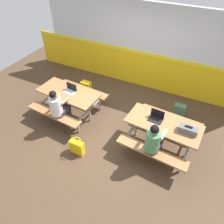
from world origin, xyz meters
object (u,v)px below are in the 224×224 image
object	(u,v)px
student_further	(154,140)
backpack_dark	(179,111)
student_nearer	(58,106)
tote_bag_bright	(77,147)
satchel_spare	(86,88)
picnic_table_right	(163,129)
picnic_table_left	(69,97)
toolbox_grey	(188,130)
laptop_silver	(70,90)
laptop_dark	(156,118)

from	to	relation	value
student_further	backpack_dark	xyz separation A→B (m)	(0.22, 1.75, -0.49)
student_nearer	tote_bag_bright	xyz separation A→B (m)	(0.85, -0.56, -0.51)
student_nearer	student_further	distance (m)	2.47
satchel_spare	picnic_table_right	bearing A→B (deg)	-20.93
picnic_table_left	backpack_dark	size ratio (longest dim) A/B	3.90
picnic_table_left	satchel_spare	world-z (taller)	picnic_table_left
picnic_table_right	satchel_spare	bearing A→B (deg)	159.07
picnic_table_right	student_nearer	distance (m)	2.58
student_further	tote_bag_bright	distance (m)	1.78
picnic_table_left	picnic_table_right	xyz separation A→B (m)	(2.62, -0.04, 0.00)
student_further	tote_bag_bright	bearing A→B (deg)	-161.95
student_nearer	satchel_spare	bearing A→B (deg)	96.92
satchel_spare	tote_bag_bright	bearing A→B (deg)	-63.90
toolbox_grey	picnic_table_left	bearing A→B (deg)	178.58
toolbox_grey	backpack_dark	size ratio (longest dim) A/B	0.91
picnic_table_right	laptop_silver	bearing A→B (deg)	178.33
laptop_dark	backpack_dark	bearing A→B (deg)	72.09
toolbox_grey	laptop_silver	bearing A→B (deg)	177.93
picnic_table_right	laptop_dark	distance (m)	0.30
laptop_silver	picnic_table_left	bearing A→B (deg)	-145.70
student_further	laptop_dark	size ratio (longest dim) A/B	3.61
toolbox_grey	backpack_dark	world-z (taller)	toolbox_grey
backpack_dark	satchel_spare	distance (m)	2.88
picnic_table_left	student_further	world-z (taller)	student_further
backpack_dark	satchel_spare	world-z (taller)	same
student_nearer	satchel_spare	distance (m)	1.65
laptop_dark	laptop_silver	bearing A→B (deg)	179.45
picnic_table_right	backpack_dark	world-z (taller)	picnic_table_right
student_nearer	laptop_silver	xyz separation A→B (m)	(-0.04, 0.60, 0.08)
student_nearer	backpack_dark	bearing A→B (deg)	32.64
satchel_spare	laptop_silver	bearing A→B (deg)	-81.44
picnic_table_left	laptop_silver	world-z (taller)	laptop_silver
picnic_table_right	toolbox_grey	distance (m)	0.57
student_nearer	backpack_dark	world-z (taller)	student_nearer
student_nearer	backpack_dark	size ratio (longest dim) A/B	2.74
laptop_silver	toolbox_grey	size ratio (longest dim) A/B	0.84
student_further	laptop_dark	xyz separation A→B (m)	(-0.15, 0.61, 0.08)
student_nearer	laptop_silver	world-z (taller)	student_nearer
laptop_silver	backpack_dark	world-z (taller)	laptop_silver
picnic_table_left	laptop_silver	bearing A→B (deg)	34.30
student_nearer	laptop_silver	distance (m)	0.61
picnic_table_left	toolbox_grey	xyz separation A→B (m)	(3.14, -0.08, 0.24)
picnic_table_right	satchel_spare	distance (m)	2.93
laptop_silver	tote_bag_bright	bearing A→B (deg)	-52.31
laptop_silver	tote_bag_bright	xyz separation A→B (m)	(0.89, -1.16, -0.59)
student_nearer	toolbox_grey	distance (m)	3.09
laptop_silver	toolbox_grey	distance (m)	3.09
laptop_dark	satchel_spare	xyz separation A→B (m)	(-2.51, 0.99, -0.57)
picnic_table_right	laptop_dark	xyz separation A→B (m)	(-0.21, 0.05, 0.21)
student_further	tote_bag_bright	size ratio (longest dim) A/B	2.81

